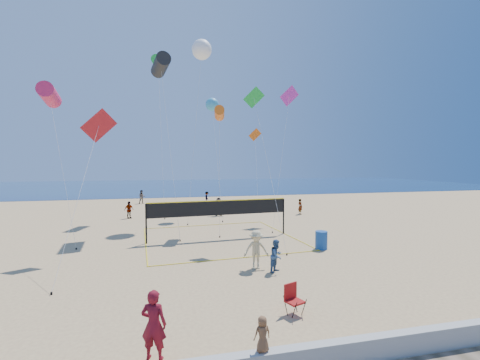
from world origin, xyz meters
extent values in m
plane|color=tan|center=(0.00, 0.00, 0.00)|extent=(120.00, 120.00, 0.00)
cube|color=navy|center=(0.00, 62.00, 0.01)|extent=(140.00, 50.00, 0.03)
imported|color=maroon|center=(-2.34, -1.72, 0.89)|extent=(0.76, 0.61, 1.79)
imported|color=brown|center=(0.12, -2.98, 1.01)|extent=(0.43, 0.31, 0.83)
imported|color=#335480|center=(2.90, 3.77, 0.74)|extent=(0.91, 0.90, 1.48)
imported|color=#CABA87|center=(2.12, 4.42, 0.91)|extent=(1.26, 0.85, 1.81)
imported|color=gray|center=(-5.19, 20.22, 0.77)|extent=(0.95, 0.85, 1.54)
imported|color=gray|center=(2.90, 19.86, 0.85)|extent=(1.64, 0.73, 1.70)
imported|color=gray|center=(10.76, 18.90, 0.75)|extent=(0.47, 0.61, 1.50)
imported|color=gray|center=(-4.78, 30.97, 0.83)|extent=(0.88, 0.72, 1.66)
imported|color=gray|center=(3.03, 29.49, 0.72)|extent=(0.59, 0.96, 1.45)
cube|color=maroon|center=(2.06, -0.32, 0.44)|extent=(0.67, 0.64, 0.06)
cube|color=maroon|center=(1.98, -0.12, 0.73)|extent=(0.52, 0.23, 0.53)
cylinder|color=black|center=(1.93, -0.58, 0.24)|extent=(0.12, 0.26, 0.69)
cylinder|color=black|center=(1.79, -0.21, 0.24)|extent=(0.12, 0.26, 0.69)
cylinder|color=black|center=(2.33, -0.43, 0.24)|extent=(0.12, 0.26, 0.69)
cylinder|color=black|center=(2.19, -0.06, 0.24)|extent=(0.12, 0.26, 0.69)
cylinder|color=#164490|center=(6.74, 6.86, 0.52)|extent=(0.84, 0.84, 1.03)
cylinder|color=black|center=(-3.18, 10.46, 1.23)|extent=(0.10, 0.10, 2.47)
cylinder|color=black|center=(6.06, 11.15, 1.23)|extent=(0.10, 0.10, 2.47)
cube|color=black|center=(1.44, 10.80, 2.01)|extent=(9.24, 0.71, 0.93)
cube|color=yellow|center=(1.44, 10.80, 2.50)|extent=(9.24, 0.72, 0.06)
cube|color=yellow|center=(1.79, 6.18, 0.01)|extent=(9.44, 0.76, 0.02)
cube|color=yellow|center=(1.10, 15.42, 0.01)|extent=(9.44, 0.76, 0.02)
cylinder|color=#C62254|center=(-8.91, 12.31, 9.16)|extent=(1.19, 2.41, 1.28)
cylinder|color=silver|center=(-7.97, 11.14, 4.61)|extent=(1.90, 2.35, 9.12)
cylinder|color=black|center=(-7.03, 9.98, 0.05)|extent=(0.08, 0.08, 0.10)
cylinder|color=black|center=(-2.23, 15.33, 12.33)|extent=(1.56, 2.74, 1.41)
cylinder|color=silver|center=(-1.67, 12.96, 6.19)|extent=(1.12, 4.77, 12.29)
cylinder|color=black|center=(-1.12, 10.58, 0.05)|extent=(0.08, 0.08, 0.10)
cylinder|color=#D95E15|center=(1.95, 13.65, 8.64)|extent=(1.02, 1.84, 0.95)
cylinder|color=silver|center=(1.73, 12.35, 4.35)|extent=(0.46, 2.62, 8.60)
cylinder|color=black|center=(1.51, 11.05, 0.05)|extent=(0.08, 0.08, 0.10)
cube|color=red|center=(-5.54, 9.28, 7.04)|extent=(1.90, 0.37, 1.90)
cylinder|color=silver|center=(-5.89, 6.28, 3.55)|extent=(0.72, 6.02, 7.00)
cylinder|color=black|center=(-6.25, 3.28, 0.05)|extent=(0.08, 0.08, 0.10)
cube|color=green|center=(3.52, 9.85, 9.11)|extent=(1.33, 0.37, 1.35)
cylinder|color=silver|center=(3.92, 7.98, 4.58)|extent=(0.83, 3.75, 9.07)
cylinder|color=black|center=(4.33, 6.12, 0.05)|extent=(0.08, 0.08, 0.10)
cube|color=#CC31AD|center=(8.95, 17.41, 11.00)|extent=(1.91, 0.25, 1.89)
cylinder|color=silver|center=(7.17, 14.49, 5.52)|extent=(3.57, 5.86, 10.95)
cylinder|color=black|center=(5.40, 11.57, 0.05)|extent=(0.08, 0.08, 0.10)
sphere|color=white|center=(1.25, 18.64, 14.86)|extent=(2.04, 2.04, 1.73)
cylinder|color=silver|center=(0.49, 17.29, 7.45)|extent=(1.55, 2.72, 14.81)
cylinder|color=black|center=(-0.28, 15.94, 0.05)|extent=(0.08, 0.08, 0.10)
sphere|color=#3399C9|center=(2.47, 20.84, 10.57)|extent=(1.51, 1.51, 1.24)
cylinder|color=silver|center=(2.58, 18.68, 5.31)|extent=(0.23, 4.33, 10.52)
cylinder|color=black|center=(2.68, 16.52, 0.05)|extent=(0.08, 0.08, 0.10)
cylinder|color=green|center=(-2.48, 21.78, 14.33)|extent=(1.33, 2.29, 1.18)
cylinder|color=silver|center=(-2.28, 20.43, 7.19)|extent=(0.43, 2.72, 14.29)
cylinder|color=black|center=(-2.07, 19.08, 0.05)|extent=(0.08, 0.08, 0.10)
cube|color=#D95E15|center=(8.45, 26.86, 8.34)|extent=(1.57, 0.25, 1.55)
cylinder|color=silver|center=(7.77, 23.84, 4.20)|extent=(1.36, 6.05, 8.30)
cylinder|color=black|center=(7.10, 20.83, 0.05)|extent=(0.08, 0.08, 0.10)
camera|label=1|loc=(-2.03, -9.87, 4.96)|focal=24.00mm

